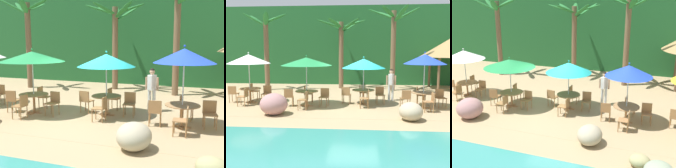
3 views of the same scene
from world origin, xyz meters
TOP-DOWN VIEW (x-y plane):
  - ground_plane at (0.00, 0.00)m, footprint 120.00×120.00m
  - terrace_deck at (0.00, 0.00)m, footprint 18.00×5.20m
  - foliage_backdrop at (0.00, 9.00)m, footprint 28.00×2.40m
  - rock_seawall at (1.60, -2.49)m, footprint 16.21×3.38m
  - umbrella_green at (-2.24, -0.31)m, footprint 2.42×2.42m
  - dining_table_green at (-2.24, -0.31)m, footprint 1.10×1.10m
  - chair_green_seaward at (-1.38, -0.32)m, footprint 0.47×0.48m
  - chair_green_inland at (-2.40, 0.53)m, footprint 0.46×0.45m
  - chair_green_left at (-3.07, -0.51)m, footprint 0.47×0.48m
  - chair_green_right at (-2.17, -1.16)m, footprint 0.44×0.43m
  - umbrella_teal at (0.48, 0.30)m, footprint 2.12×2.12m
  - dining_table_teal at (0.48, 0.30)m, footprint 1.10×1.10m
  - chair_teal_seaward at (1.32, 0.48)m, footprint 0.46×0.47m
  - chair_teal_inland at (0.42, 1.16)m, footprint 0.44×0.43m
  - chair_teal_left at (-0.37, 0.33)m, footprint 0.48×0.48m
  - chair_teal_right at (0.61, -0.54)m, footprint 0.44×0.44m
  - umbrella_blue at (3.27, -0.29)m, footprint 1.93×1.93m
  - dining_table_blue at (3.27, -0.29)m, footprint 1.10×1.10m
  - chair_blue_seaward at (4.10, -0.08)m, footprint 0.47×0.48m
  - chair_blue_inland at (3.26, 0.57)m, footprint 0.47×0.46m
  - chair_blue_left at (2.43, -0.47)m, footprint 0.46×0.47m
  - chair_blue_right at (3.38, -1.13)m, footprint 0.44×0.43m
  - palm_tree_nearest at (-5.95, 4.66)m, footprint 2.88×2.93m
  - palm_tree_second at (-1.03, 5.83)m, footprint 3.33×3.21m
  - palm_tree_third at (2.42, 5.04)m, footprint 3.32×3.04m
  - waiter_in_white at (1.95, 1.41)m, footprint 0.52×0.39m

SIDE VIEW (x-z plane):
  - ground_plane at x=0.00m, z-range 0.00..0.00m
  - terrace_deck at x=0.00m, z-range 0.00..0.01m
  - rock_seawall at x=1.60m, z-range -0.08..0.83m
  - chair_green_seaward at x=-1.38m, z-range 0.08..0.95m
  - chair_green_inland at x=-2.40m, z-range 0.08..0.95m
  - chair_green_left at x=-3.07m, z-range 0.08..0.95m
  - chair_green_right at x=-2.17m, z-range 0.08..0.95m
  - chair_teal_seaward at x=1.32m, z-range 0.08..0.95m
  - chair_teal_inland at x=0.42m, z-range 0.08..0.95m
  - chair_teal_left at x=-0.37m, z-range 0.08..0.95m
  - chair_teal_right at x=0.61m, z-range 0.08..0.95m
  - chair_blue_seaward at x=4.10m, z-range 0.08..0.95m
  - chair_blue_inland at x=3.26m, z-range 0.08..0.95m
  - chair_blue_left at x=2.43m, z-range 0.08..0.95m
  - chair_blue_right at x=3.38m, z-range 0.08..0.95m
  - dining_table_green at x=-2.24m, z-range 0.24..0.98m
  - dining_table_teal at x=0.48m, z-range 0.24..0.98m
  - dining_table_blue at x=3.27m, z-range 0.24..0.98m
  - waiter_in_white at x=1.95m, z-range 0.14..1.84m
  - umbrella_teal at x=0.48m, z-range 0.85..3.23m
  - umbrella_green at x=-2.24m, z-range 0.92..3.39m
  - umbrella_blue at x=3.27m, z-range 0.97..3.59m
  - foliage_backdrop at x=0.00m, z-range 0.00..6.00m
  - palm_tree_nearest at x=-5.95m, z-range 0.80..5.85m
  - palm_tree_second at x=-1.03m, z-range 0.99..5.79m
  - palm_tree_third at x=2.42m, z-range 0.98..6.39m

